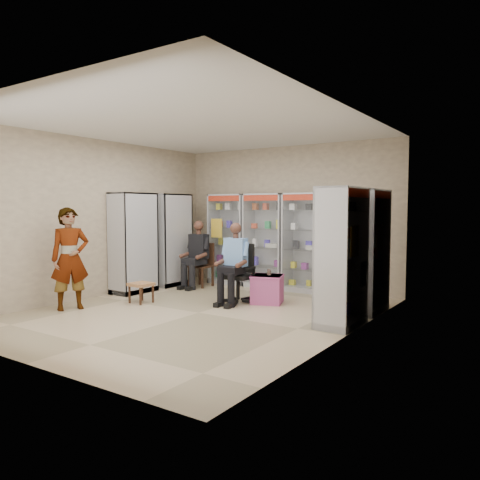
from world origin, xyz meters
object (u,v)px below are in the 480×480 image
Objects in this scene: cabinet_back_right at (307,243)px; wooden_chair at (201,265)px; cabinet_back_left at (230,239)px; cabinet_back_mid at (266,241)px; woven_stool_b at (141,293)px; office_chair at (238,273)px; cabinet_right_far at (367,251)px; woven_stool_a at (340,299)px; cabinet_left_near at (133,243)px; seated_shopkeeper at (236,266)px; pink_trunk at (267,289)px; cabinet_left_far at (171,240)px; standing_man at (70,259)px; cabinet_right_near at (342,257)px.

cabinet_back_right is 2.33m from wooden_chair.
wooden_chair is (-0.25, -0.73, -0.53)m from cabinet_back_left.
cabinet_back_mid is at bearing 180.00° from cabinet_back_right.
office_chair is at bearing 35.00° from woven_stool_b.
woven_stool_a is at bearing 133.61° from cabinet_right_far.
cabinet_back_right and cabinet_left_near have the same top height.
pink_trunk is (0.46, 0.30, -0.42)m from seated_shopkeeper.
cabinet_left_near is at bearing -0.00° from cabinet_left_far.
cabinet_back_left is at bearing 14.02° from standing_man.
cabinet_right_near is 4.10m from wooden_chair.
office_chair is at bearing 76.00° from cabinet_right_near.
cabinet_back_right is 1.17× the size of standing_man.
cabinet_back_mid is at bearing 66.35° from cabinet_right_far.
woven_stool_b is (-1.95, -2.69, -0.82)m from cabinet_back_right.
woven_stool_a is (4.13, 0.59, -0.78)m from cabinet_left_near.
cabinet_right_far is 1.00× the size of cabinet_left_near.
wooden_chair is 3.53m from woven_stool_a.
woven_stool_b is (0.20, -1.96, -0.29)m from wooden_chair.
woven_stool_a is (2.25, -1.44, -0.78)m from cabinet_back_mid.
cabinet_right_near is at bearing -24.91° from pink_trunk.
cabinet_right_far is 4.92m from standing_man.
wooden_chair is 0.89× the size of office_chair.
cabinet_left_far is 4.56× the size of woven_stool_a.
seated_shopkeeper reaches higher than wooden_chair.
cabinet_back_mid is 2.98m from woven_stool_b.
seated_shopkeeper is at bearing -170.81° from woven_stool_a.
cabinet_back_right is 5.50× the size of woven_stool_b.
cabinet_back_right is 4.51m from standing_man.
cabinet_right_far is 4.56× the size of woven_stool_a.
cabinet_right_far is at bearing 87.43° from cabinet_left_far.
cabinet_back_left is 0.95m from cabinet_back_mid.
office_chair is at bearing 104.54° from cabinet_right_far.
cabinet_back_right reaches higher than pink_trunk.
cabinet_back_mid is 1.50m from wooden_chair.
seated_shopkeeper is at bearing 70.56° from cabinet_left_far.
wooden_chair is at bearing 144.87° from office_chair.
cabinet_right_near is at bearing -40.84° from cabinet_back_mid.
cabinet_back_left is 3.83× the size of pink_trunk.
cabinet_right_far reaches higher than woven_stool_b.
cabinet_left_far is at bearing 169.51° from pink_trunk.
woven_stool_b is at bearing -84.27° from wooden_chair.
cabinet_right_far is 1.10m from cabinet_right_near.
woven_stool_b is (-3.58, -1.56, -0.82)m from cabinet_right_far.
cabinet_back_mid is 1.00× the size of cabinet_left_near.
cabinet_right_near is at bearing -21.64° from wooden_chair.
cabinet_left_near is 4.24m from woven_stool_a.
seated_shopkeeper reaches higher than woven_stool_b.
cabinet_left_near is 2.13× the size of wooden_chair.
wooden_chair reaches higher than woven_stool_a.
cabinet_right_far is (2.58, -1.13, 0.00)m from cabinet_back_mid.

